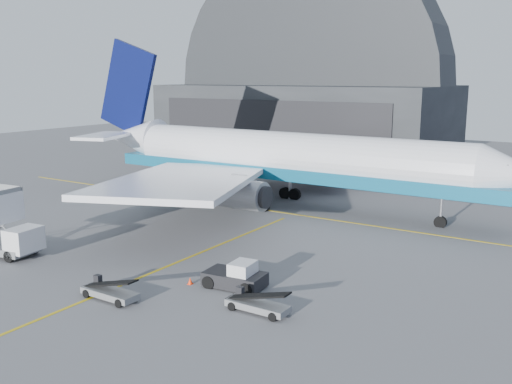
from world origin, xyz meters
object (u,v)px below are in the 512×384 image
Objects in this scene: pushback_tug at (236,277)px; belt_loader_a at (110,291)px; belt_loader_b at (257,304)px; airliner at (275,157)px.

pushback_tug is 8.07m from belt_loader_a.
pushback_tug is 4.24m from belt_loader_b.
airliner reaches higher than belt_loader_a.
pushback_tug reaches higher than belt_loader_b.
pushback_tug reaches higher than belt_loader_a.
airliner is at bearing 109.56° from pushback_tug.
airliner is 12.52× the size of pushback_tug.
airliner is 25.31m from pushback_tug.
belt_loader_b is at bearing 20.88° from belt_loader_a.
belt_loader_b is (3.31, -2.65, -0.20)m from pushback_tug.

